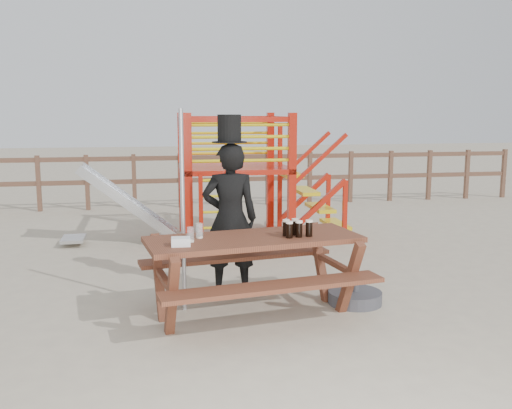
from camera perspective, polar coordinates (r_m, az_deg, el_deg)
ground at (r=6.21m, az=0.87°, el=-10.64°), size 60.00×60.00×0.00m
back_fence at (r=12.85m, az=-5.39°, el=3.05°), size 15.09×0.09×1.20m
playground_fort at (r=9.45m, az=-2.73°, el=2.92°), size 4.71×1.84×2.10m
picnic_table at (r=5.92m, az=-0.21°, el=-6.20°), size 2.38×1.81×0.85m
man_with_hat at (r=6.63m, az=-2.62°, el=-1.00°), size 0.67×0.47×2.08m
metal_pole at (r=6.04m, az=-7.34°, el=-0.73°), size 0.05×0.05×2.15m
parasol_base at (r=6.53m, az=9.86°, el=-9.12°), size 0.60×0.60×0.25m
paper_bag at (r=5.50m, az=-7.52°, el=-3.71°), size 0.19×0.15×0.08m
stout_pints at (r=5.86m, az=3.99°, el=-2.38°), size 0.30×0.20×0.17m
empty_glasses at (r=5.76m, az=-5.98°, el=-2.81°), size 0.17×0.25×0.15m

